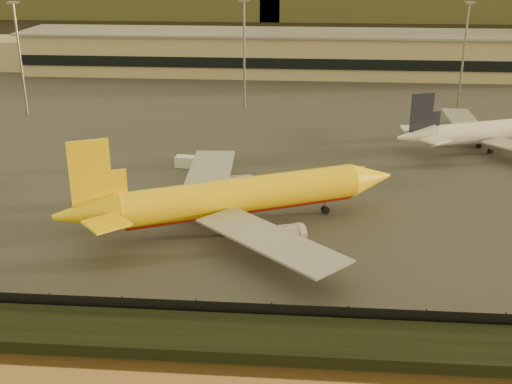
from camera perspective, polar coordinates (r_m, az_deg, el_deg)
ground at (r=80.86m, az=0.50°, el=-6.54°), size 900.00×900.00×0.00m
embankment at (r=65.96m, az=-0.61°, el=-12.90°), size 320.00×7.00×1.40m
tarmac at (r=170.59m, az=2.85°, el=8.54°), size 320.00×220.00×0.20m
perimeter_fence at (r=68.97m, az=-0.30°, el=-10.63°), size 300.00×0.05×2.20m
terminal_building at (r=200.32m, az=-1.05°, el=12.27°), size 202.00×25.00×12.60m
apron_light_masts at (r=148.28m, az=8.63°, el=12.53°), size 152.20×12.20×25.40m
dhl_cargo_jet at (r=89.33m, az=-1.76°, el=-0.50°), size 46.65×44.22×14.74m
white_narrowbody_jet at (r=131.94m, az=20.62°, el=5.04°), size 40.97×38.71×12.23m
gse_vehicle_yellow at (r=110.96m, az=8.77°, el=1.72°), size 3.89×2.31×1.64m
gse_vehicle_white at (r=115.38m, az=-6.09°, el=2.70°), size 4.49×2.37×1.94m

